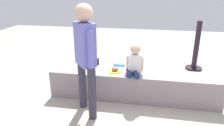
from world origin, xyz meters
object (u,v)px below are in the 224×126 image
(adult_standing, at_px, (85,51))
(handbag_black_leather, at_px, (93,62))
(gift_bag, at_px, (119,71))
(cake_plate, at_px, (115,70))
(child_seated, at_px, (135,61))
(water_bottle_near_gift, at_px, (134,81))
(party_cup_red, at_px, (196,85))

(adult_standing, xyz_separation_m, handbag_black_leather, (-0.41, 1.84, -0.84))
(gift_bag, bearing_deg, adult_standing, -102.21)
(cake_plate, bearing_deg, child_seated, -7.69)
(water_bottle_near_gift, bearing_deg, handbag_black_leather, 140.95)
(water_bottle_near_gift, bearing_deg, adult_standing, -120.32)
(water_bottle_near_gift, relative_size, handbag_black_leather, 0.62)
(child_seated, height_order, gift_bag, child_seated)
(cake_plate, relative_size, water_bottle_near_gift, 1.22)
(cake_plate, height_order, party_cup_red, cake_plate)
(child_seated, distance_m, cake_plate, 0.37)
(adult_standing, xyz_separation_m, gift_bag, (0.28, 1.30, -0.79))
(gift_bag, bearing_deg, child_seated, -65.81)
(child_seated, bearing_deg, adult_standing, -141.11)
(cake_plate, height_order, water_bottle_near_gift, cake_plate)
(cake_plate, xyz_separation_m, gift_bag, (-0.04, 0.74, -0.31))
(adult_standing, bearing_deg, handbag_black_leather, 102.71)
(cake_plate, bearing_deg, party_cup_red, 22.05)
(cake_plate, bearing_deg, adult_standing, -119.75)
(cake_plate, xyz_separation_m, handbag_black_leather, (-0.73, 1.28, -0.37))
(cake_plate, distance_m, party_cup_red, 1.60)
(adult_standing, distance_m, water_bottle_near_gift, 1.46)
(adult_standing, bearing_deg, party_cup_red, 32.97)
(party_cup_red, bearing_deg, water_bottle_near_gift, -174.29)
(child_seated, xyz_separation_m, water_bottle_near_gift, (-0.04, 0.51, -0.58))
(gift_bag, height_order, party_cup_red, gift_bag)
(adult_standing, bearing_deg, child_seated, 38.89)
(child_seated, bearing_deg, party_cup_red, 29.20)
(water_bottle_near_gift, bearing_deg, gift_bag, 138.51)
(child_seated, height_order, water_bottle_near_gift, child_seated)
(party_cup_red, bearing_deg, gift_bag, 173.64)
(adult_standing, distance_m, gift_bag, 1.54)
(adult_standing, distance_m, cake_plate, 0.79)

